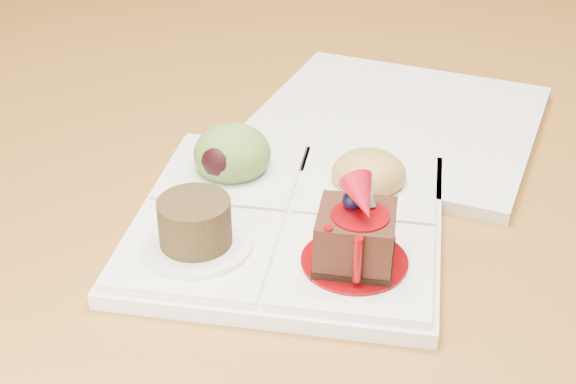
% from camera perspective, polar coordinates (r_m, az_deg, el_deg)
% --- Properties ---
extents(dining_table, '(1.00, 1.80, 0.75)m').
position_cam_1_polar(dining_table, '(1.02, 5.60, 7.44)').
color(dining_table, brown).
rests_on(dining_table, ground).
extents(sampler_plate, '(0.29, 0.29, 0.09)m').
position_cam_1_polar(sampler_plate, '(0.61, -0.10, -1.16)').
color(sampler_plate, silver).
rests_on(sampler_plate, dining_table).
extents(second_plate, '(0.27, 0.27, 0.01)m').
position_cam_1_polar(second_plate, '(0.77, 7.64, 4.85)').
color(second_plate, silver).
rests_on(second_plate, dining_table).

